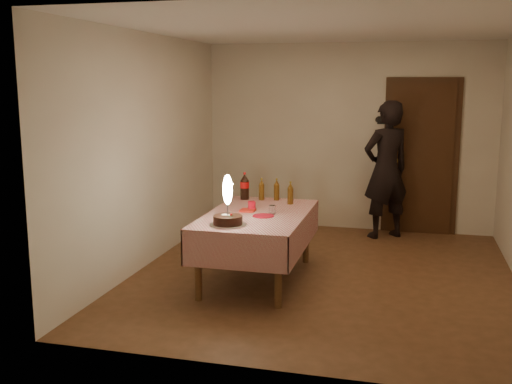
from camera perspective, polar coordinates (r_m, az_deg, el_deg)
ground at (r=6.57m, az=6.37°, el=-7.90°), size 4.00×4.50×0.01m
room_shell at (r=6.32m, az=7.07°, el=6.68°), size 4.04×4.54×2.62m
dining_table at (r=6.24m, az=0.12°, el=-2.90°), size 1.02×1.72×0.72m
birthday_cake at (r=5.70m, az=-2.71°, el=-1.99°), size 0.35×0.35×0.49m
red_plate at (r=6.08m, az=0.70°, el=-2.28°), size 0.22×0.22×0.01m
red_cup at (r=6.34m, az=-0.40°, el=-1.32°), size 0.08×0.08×0.10m
clear_cup at (r=6.18m, az=1.56°, el=-1.69°), size 0.07×0.07×0.09m
napkin_stack at (r=6.31m, az=-0.80°, el=-1.75°), size 0.15×0.15×0.02m
cola_bottle at (r=6.93m, az=-1.09°, el=0.54°), size 0.10×0.10×0.32m
amber_bottle_left at (r=6.90m, az=0.53°, el=0.21°), size 0.06×0.06×0.26m
amber_bottle_right at (r=6.67m, az=3.29°, el=-0.15°), size 0.06×0.06×0.26m
amber_bottle_mid at (r=6.89m, az=1.98°, el=0.19°), size 0.06×0.06×0.26m
photographer at (r=8.12m, az=12.28°, el=2.09°), size 0.80×0.74×1.83m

